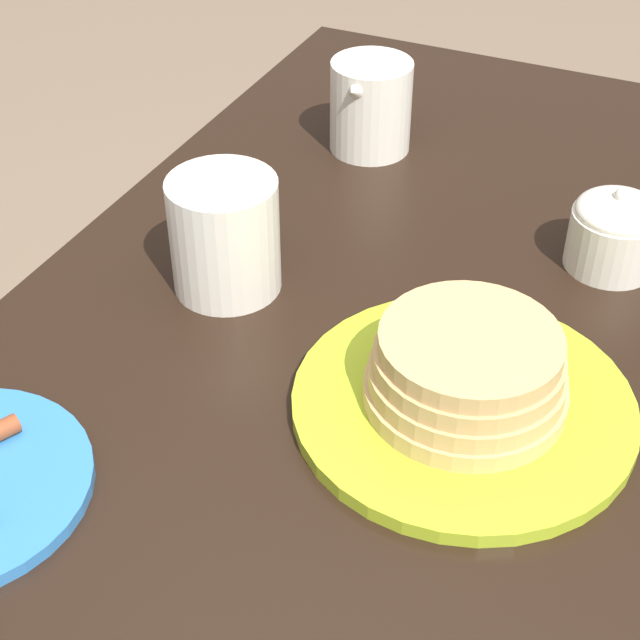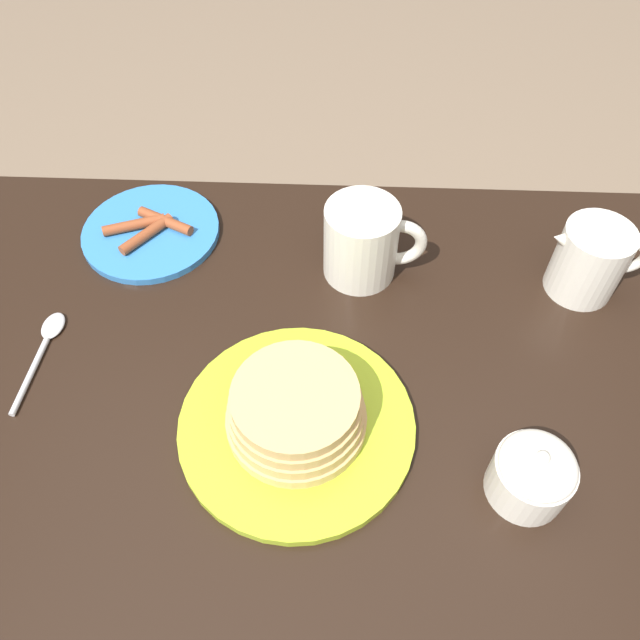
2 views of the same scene
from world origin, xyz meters
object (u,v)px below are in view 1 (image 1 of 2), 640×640
creamer_pitcher (371,104)px  sugar_bowl (615,231)px  coffee_mug (227,232)px  pancake_plate (466,384)px

creamer_pitcher → sugar_bowl: creamer_pitcher is taller
coffee_mug → sugar_bowl: coffee_mug is taller
coffee_mug → sugar_bowl: size_ratio=1.63×
creamer_pitcher → sugar_bowl: 0.29m
sugar_bowl → coffee_mug: bearing=119.1°
pancake_plate → sugar_bowl: sugar_bowl is taller
creamer_pitcher → sugar_bowl: size_ratio=1.62×
creamer_pitcher → sugar_bowl: bearing=-111.9°
sugar_bowl → pancake_plate: bearing=165.8°
coffee_mug → creamer_pitcher: size_ratio=1.00×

